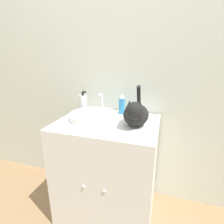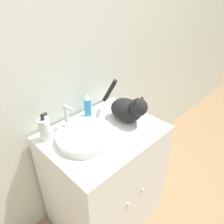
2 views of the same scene
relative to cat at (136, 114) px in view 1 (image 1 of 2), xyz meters
name	(u,v)px [view 1 (image 1 of 2)]	position (x,y,z in m)	size (l,w,h in m)	color
wall_back	(120,58)	(-0.21, 0.35, 0.35)	(6.00, 0.05, 2.50)	silver
vanity_cabinet	(108,168)	(-0.21, 0.02, -0.49)	(0.73, 0.58, 0.81)	white
sink_basin	(93,116)	(-0.33, 0.04, -0.06)	(0.35, 0.35, 0.05)	white
faucet	(101,104)	(-0.33, 0.22, -0.02)	(0.18, 0.10, 0.16)	silver
cat	(136,114)	(0.00, 0.00, 0.00)	(0.19, 0.37, 0.26)	black
soap_bottle	(83,103)	(-0.50, 0.21, -0.02)	(0.07, 0.07, 0.18)	silver
spray_bottle	(122,104)	(-0.16, 0.23, -0.01)	(0.05, 0.05, 0.17)	#338CCC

